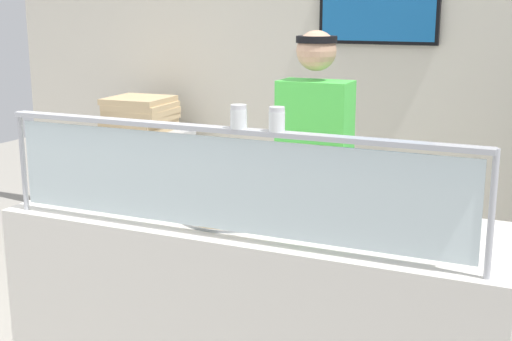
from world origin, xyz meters
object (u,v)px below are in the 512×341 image
at_px(parmesan_shaker, 239,118).
at_px(worker_figure, 314,173).
at_px(pizza_tray, 234,212).
at_px(pizza_server, 239,210).
at_px(pizza_box_stack, 140,114).
at_px(pepper_flake_shaker, 277,121).

relative_size(parmesan_shaker, worker_figure, 0.05).
xyz_separation_m(pizza_tray, pizza_server, (0.04, -0.02, 0.02)).
height_order(parmesan_shaker, pizza_box_stack, parmesan_shaker).
bearing_deg(pizza_server, pizza_tray, 156.49).
bearing_deg(pizza_box_stack, pizza_tray, -47.05).
xyz_separation_m(pizza_server, pepper_flake_shaker, (0.30, -0.29, 0.47)).
bearing_deg(pizza_tray, pizza_server, -27.55).
distance_m(pizza_tray, pepper_flake_shaker, 0.67).
relative_size(pepper_flake_shaker, pizza_box_stack, 0.19).
distance_m(pizza_server, pepper_flake_shaker, 0.62).
bearing_deg(pizza_box_stack, pepper_flake_shaker, -46.34).
xyz_separation_m(pizza_tray, worker_figure, (0.13, 0.73, 0.04)).
bearing_deg(pizza_server, parmesan_shaker, -60.26).
bearing_deg(pepper_flake_shaker, pizza_server, 136.08).
relative_size(worker_figure, pizza_box_stack, 3.52).
relative_size(pizza_tray, parmesan_shaker, 5.48).
height_order(parmesan_shaker, worker_figure, worker_figure).
height_order(pizza_tray, parmesan_shaker, parmesan_shaker).
xyz_separation_m(pizza_tray, pizza_box_stack, (-1.74, 1.87, 0.08)).
relative_size(pizza_server, parmesan_shaker, 3.00).
xyz_separation_m(pizza_server, worker_figure, (0.09, 0.75, 0.02)).
distance_m(pizza_server, pizza_box_stack, 2.59).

